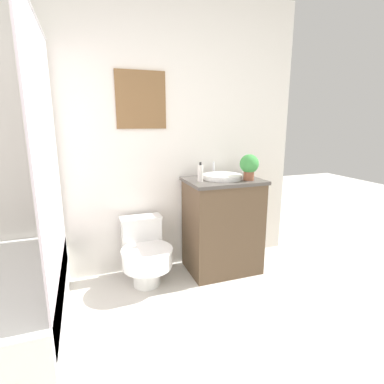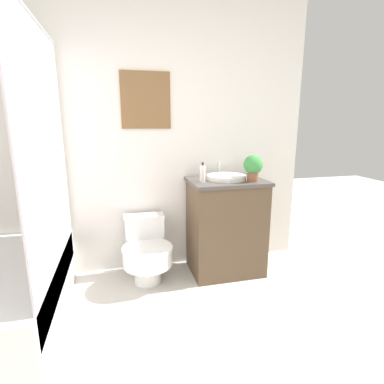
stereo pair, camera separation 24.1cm
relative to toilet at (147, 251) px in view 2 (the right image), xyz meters
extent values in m
cube|color=white|center=(-0.11, 0.31, 0.97)|extent=(3.37, 0.05, 2.50)
cube|color=brown|center=(0.06, 0.27, 1.28)|extent=(0.43, 0.02, 0.48)
cube|color=silver|center=(0.06, 0.27, 1.28)|extent=(0.40, 0.01, 0.45)
cube|color=white|center=(-0.96, -0.39, -0.06)|extent=(0.66, 1.35, 0.44)
cube|color=silver|center=(-0.64, -0.39, 0.81)|extent=(0.01, 1.24, 1.73)
cylinder|color=#B7B7BC|center=(-0.64, -0.39, 1.69)|extent=(0.02, 1.24, 0.02)
cylinder|color=white|center=(0.00, -0.03, -0.18)|extent=(0.23, 0.23, 0.19)
cylinder|color=white|center=(0.00, -0.08, -0.02)|extent=(0.41, 0.41, 0.14)
cylinder|color=white|center=(0.00, -0.08, 0.06)|extent=(0.43, 0.43, 0.02)
cube|color=white|center=(0.00, 0.16, 0.11)|extent=(0.34, 0.15, 0.30)
cube|color=white|center=(0.00, 0.16, 0.27)|extent=(0.36, 0.16, 0.02)
cube|color=brown|center=(0.73, 0.02, 0.14)|extent=(0.64, 0.47, 0.85)
cube|color=#4C4742|center=(0.73, 0.02, 0.58)|extent=(0.67, 0.50, 0.03)
cylinder|color=white|center=(0.73, 0.04, 0.62)|extent=(0.36, 0.36, 0.04)
cylinder|color=silver|center=(0.73, 0.24, 0.66)|extent=(0.02, 0.02, 0.13)
cylinder|color=silver|center=(0.50, -0.02, 0.67)|extent=(0.05, 0.05, 0.14)
cylinder|color=black|center=(0.50, -0.02, 0.75)|extent=(0.02, 0.02, 0.02)
cylinder|color=brown|center=(0.92, -0.10, 0.64)|extent=(0.09, 0.09, 0.08)
sphere|color=#3D8E42|center=(0.92, -0.10, 0.74)|extent=(0.17, 0.17, 0.17)
camera|label=1|loc=(-0.43, -2.38, 1.10)|focal=28.00mm
camera|label=2|loc=(-0.20, -2.45, 1.10)|focal=28.00mm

